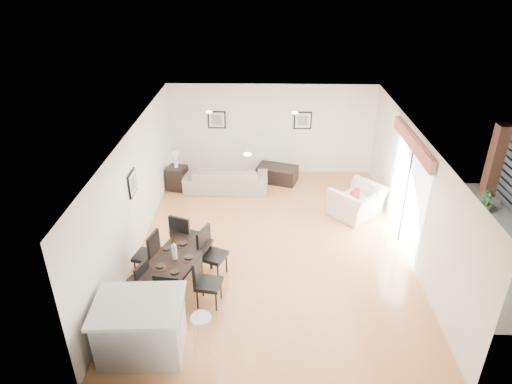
{
  "coord_description": "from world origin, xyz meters",
  "views": [
    {
      "loc": [
        -0.17,
        -8.73,
        5.93
      ],
      "look_at": [
        -0.38,
        0.4,
        1.16
      ],
      "focal_mm": 32.0,
      "sensor_mm": 36.0,
      "label": 1
    }
  ],
  "objects_px": {
    "dining_chair_efar": "(209,250)",
    "dining_chair_head": "(165,301)",
    "dining_chair_wfar": "(149,252)",
    "dining_chair_enear": "(204,279)",
    "dining_table": "(175,261)",
    "bar_stool": "(201,322)",
    "kitchen_island": "(141,327)",
    "armchair": "(357,202)",
    "dining_chair_foot": "(183,234)",
    "coffee_table": "(277,174)",
    "dining_chair_wnear": "(139,281)",
    "sofa": "(226,179)",
    "side_table": "(177,178)"
  },
  "relations": [
    {
      "from": "sofa",
      "to": "side_table",
      "type": "height_order",
      "value": "sofa"
    },
    {
      "from": "dining_chair_wnear",
      "to": "side_table",
      "type": "distance_m",
      "value": 4.81
    },
    {
      "from": "dining_chair_wfar",
      "to": "dining_chair_efar",
      "type": "height_order",
      "value": "dining_chair_efar"
    },
    {
      "from": "dining_table",
      "to": "dining_chair_enear",
      "type": "xyz_separation_m",
      "value": [
        0.6,
        -0.42,
        -0.08
      ]
    },
    {
      "from": "dining_chair_wfar",
      "to": "dining_chair_enear",
      "type": "xyz_separation_m",
      "value": [
        1.21,
        -0.83,
        0.0
      ]
    },
    {
      "from": "sofa",
      "to": "dining_chair_efar",
      "type": "bearing_deg",
      "value": 89.52
    },
    {
      "from": "dining_chair_wnear",
      "to": "coffee_table",
      "type": "height_order",
      "value": "dining_chair_wnear"
    },
    {
      "from": "sofa",
      "to": "dining_table",
      "type": "distance_m",
      "value": 4.36
    },
    {
      "from": "sofa",
      "to": "dining_chair_head",
      "type": "height_order",
      "value": "dining_chair_head"
    },
    {
      "from": "dining_chair_wnear",
      "to": "dining_chair_wfar",
      "type": "distance_m",
      "value": 0.87
    },
    {
      "from": "dining_chair_enear",
      "to": "dining_chair_head",
      "type": "xyz_separation_m",
      "value": [
        -0.59,
        -0.65,
        0.01
      ]
    },
    {
      "from": "dining_chair_wfar",
      "to": "kitchen_island",
      "type": "distance_m",
      "value": 2.05
    },
    {
      "from": "coffee_table",
      "to": "kitchen_island",
      "type": "height_order",
      "value": "kitchen_island"
    },
    {
      "from": "bar_stool",
      "to": "coffee_table",
      "type": "bearing_deg",
      "value": 78.21
    },
    {
      "from": "dining_chair_head",
      "to": "kitchen_island",
      "type": "relative_size",
      "value": 0.69
    },
    {
      "from": "armchair",
      "to": "dining_chair_head",
      "type": "xyz_separation_m",
      "value": [
        -4.04,
        -4.01,
        0.19
      ]
    },
    {
      "from": "dining_chair_wfar",
      "to": "dining_chair_enear",
      "type": "bearing_deg",
      "value": 68.49
    },
    {
      "from": "armchair",
      "to": "dining_table",
      "type": "xyz_separation_m",
      "value": [
        -4.06,
        -2.94,
        0.25
      ]
    },
    {
      "from": "dining_chair_foot",
      "to": "coffee_table",
      "type": "bearing_deg",
      "value": -98.92
    },
    {
      "from": "armchair",
      "to": "dining_chair_enear",
      "type": "distance_m",
      "value": 4.82
    },
    {
      "from": "dining_table",
      "to": "bar_stool",
      "type": "xyz_separation_m",
      "value": [
        0.71,
        -1.61,
        -0.01
      ]
    },
    {
      "from": "dining_chair_foot",
      "to": "dining_chair_wfar",
      "type": "bearing_deg",
      "value": 68.52
    },
    {
      "from": "dining_chair_efar",
      "to": "dining_chair_head",
      "type": "xyz_separation_m",
      "value": [
        -0.59,
        -1.53,
        -0.02
      ]
    },
    {
      "from": "sofa",
      "to": "bar_stool",
      "type": "distance_m",
      "value": 5.93
    },
    {
      "from": "dining_table",
      "to": "dining_chair_wnear",
      "type": "bearing_deg",
      "value": -125.26
    },
    {
      "from": "armchair",
      "to": "bar_stool",
      "type": "distance_m",
      "value": 5.66
    },
    {
      "from": "dining_chair_efar",
      "to": "dining_chair_head",
      "type": "distance_m",
      "value": 1.64
    },
    {
      "from": "armchair",
      "to": "dining_chair_efar",
      "type": "distance_m",
      "value": 4.25
    },
    {
      "from": "armchair",
      "to": "bar_stool",
      "type": "relative_size",
      "value": 1.63
    },
    {
      "from": "dining_table",
      "to": "dining_chair_enear",
      "type": "distance_m",
      "value": 0.74
    },
    {
      "from": "dining_chair_wnear",
      "to": "bar_stool",
      "type": "xyz_separation_m",
      "value": [
        1.33,
        -1.15,
        0.12
      ]
    },
    {
      "from": "armchair",
      "to": "dining_chair_head",
      "type": "relative_size",
      "value": 1.17
    },
    {
      "from": "dining_chair_head",
      "to": "dining_chair_foot",
      "type": "height_order",
      "value": "dining_chair_foot"
    },
    {
      "from": "dining_chair_wfar",
      "to": "kitchen_island",
      "type": "xyz_separation_m",
      "value": [
        0.32,
        -2.02,
        -0.06
      ]
    },
    {
      "from": "sofa",
      "to": "dining_table",
      "type": "xyz_separation_m",
      "value": [
        -0.62,
        -4.31,
        0.31
      ]
    },
    {
      "from": "sofa",
      "to": "armchair",
      "type": "bearing_deg",
      "value": 158.16
    },
    {
      "from": "dining_chair_foot",
      "to": "sofa",
      "type": "bearing_deg",
      "value": -81.6
    },
    {
      "from": "dining_chair_enear",
      "to": "kitchen_island",
      "type": "bearing_deg",
      "value": 152.63
    },
    {
      "from": "dining_chair_wnear",
      "to": "dining_chair_enear",
      "type": "relative_size",
      "value": 0.91
    },
    {
      "from": "coffee_table",
      "to": "sofa",
      "type": "bearing_deg",
      "value": -139.95
    },
    {
      "from": "dining_chair_wfar",
      "to": "dining_chair_efar",
      "type": "xyz_separation_m",
      "value": [
        1.21,
        0.06,
        0.03
      ]
    },
    {
      "from": "dining_chair_head",
      "to": "sofa",
      "type": "bearing_deg",
      "value": 93.07
    },
    {
      "from": "sofa",
      "to": "dining_chair_enear",
      "type": "bearing_deg",
      "value": 89.55
    },
    {
      "from": "armchair",
      "to": "dining_table",
      "type": "bearing_deg",
      "value": -8.07
    },
    {
      "from": "coffee_table",
      "to": "dining_chair_wnear",
      "type": "bearing_deg",
      "value": -99.0
    },
    {
      "from": "armchair",
      "to": "dining_chair_efar",
      "type": "xyz_separation_m",
      "value": [
        -3.45,
        -2.48,
        0.21
      ]
    },
    {
      "from": "dining_chair_wnear",
      "to": "dining_chair_head",
      "type": "xyz_separation_m",
      "value": [
        0.63,
        -0.61,
        0.06
      ]
    },
    {
      "from": "dining_chair_wnear",
      "to": "dining_chair_wfar",
      "type": "height_order",
      "value": "dining_chair_wfar"
    },
    {
      "from": "dining_table",
      "to": "dining_chair_head",
      "type": "height_order",
      "value": "dining_chair_head"
    },
    {
      "from": "dining_chair_wfar",
      "to": "dining_table",
      "type": "bearing_deg",
      "value": 68.7
    }
  ]
}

